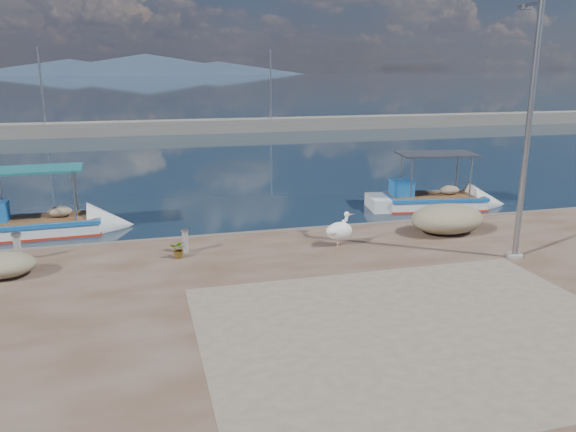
# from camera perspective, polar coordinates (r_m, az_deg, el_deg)

# --- Properties ---
(ground) EXTENTS (1400.00, 1400.00, 0.00)m
(ground) POSITION_cam_1_polar(r_m,az_deg,el_deg) (14.49, 3.93, -8.69)
(ground) COLOR #162635
(ground) RESTS_ON ground
(quay_patch) EXTENTS (9.00, 7.00, 0.01)m
(quay_patch) POSITION_cam_1_polar(r_m,az_deg,el_deg) (12.16, 13.20, -11.26)
(quay_patch) COLOR gray
(quay_patch) RESTS_ON quay
(breakwater) EXTENTS (120.00, 2.20, 7.50)m
(breakwater) POSITION_cam_1_polar(r_m,az_deg,el_deg) (52.99, -10.30, 8.92)
(breakwater) COLOR gray
(breakwater) RESTS_ON ground
(mountains) EXTENTS (370.00, 280.00, 22.00)m
(mountains) POSITION_cam_1_polar(r_m,az_deg,el_deg) (662.63, -14.70, 14.59)
(mountains) COLOR #28384C
(mountains) RESTS_ON ground
(boat_left) EXTENTS (5.86, 2.15, 2.78)m
(boat_left) POSITION_cam_1_polar(r_m,az_deg,el_deg) (22.06, -23.96, -1.11)
(boat_left) COLOR white
(boat_left) RESTS_ON ground
(boat_right) EXTENTS (5.92, 2.74, 2.74)m
(boat_right) POSITION_cam_1_polar(r_m,az_deg,el_deg) (24.72, 14.41, 1.31)
(boat_right) COLOR white
(boat_right) RESTS_ON ground
(pelican) EXTENTS (1.08, 0.76, 1.04)m
(pelican) POSITION_cam_1_polar(r_m,az_deg,el_deg) (17.14, 5.29, -1.47)
(pelican) COLOR tan
(pelican) RESTS_ON quay
(lamp_post) EXTENTS (0.44, 0.96, 7.00)m
(lamp_post) POSITION_cam_1_polar(r_m,az_deg,el_deg) (16.76, 23.05, 6.87)
(lamp_post) COLOR gray
(lamp_post) RESTS_ON quay
(bollard_near) EXTENTS (0.24, 0.24, 0.72)m
(bollard_near) POSITION_cam_1_polar(r_m,az_deg,el_deg) (16.75, -10.40, -2.39)
(bollard_near) COLOR gray
(bollard_near) RESTS_ON quay
(bollard_far) EXTENTS (0.26, 0.26, 0.80)m
(bollard_far) POSITION_cam_1_polar(r_m,az_deg,el_deg) (17.53, -25.80, -2.74)
(bollard_far) COLOR gray
(bollard_far) RESTS_ON quay
(potted_plant) EXTENTS (0.58, 0.54, 0.52)m
(potted_plant) POSITION_cam_1_polar(r_m,az_deg,el_deg) (16.36, -11.01, -3.31)
(potted_plant) COLOR #33722D
(potted_plant) RESTS_ON quay
(net_pile_c) EXTENTS (2.46, 1.76, 0.97)m
(net_pile_c) POSITION_cam_1_polar(r_m,az_deg,el_deg) (19.14, 15.85, -0.27)
(net_pile_c) COLOR tan
(net_pile_c) RESTS_ON quay
(net_pile_b) EXTENTS (1.62, 1.26, 0.63)m
(net_pile_b) POSITION_cam_1_polar(r_m,az_deg,el_deg) (16.39, -26.99, -4.47)
(net_pile_b) COLOR tan
(net_pile_b) RESTS_ON quay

